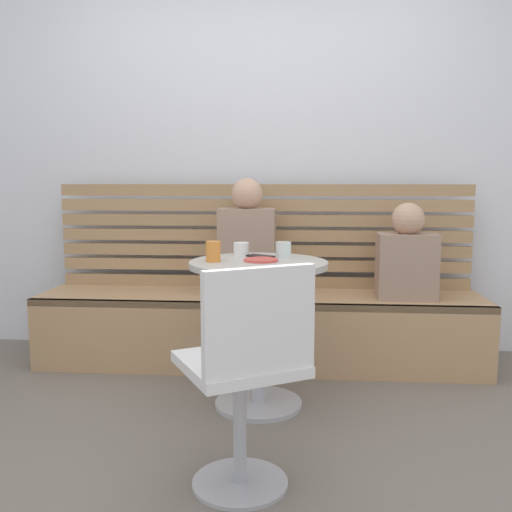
{
  "coord_description": "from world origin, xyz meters",
  "views": [
    {
      "loc": [
        0.25,
        -2.17,
        1.13
      ],
      "look_at": [
        0.02,
        0.66,
        0.75
      ],
      "focal_mm": 39.44,
      "sensor_mm": 36.0,
      "label": 1
    }
  ],
  "objects_px": {
    "cafe_table": "(259,305)",
    "white_chair": "(247,370)",
    "person_adult": "(247,243)",
    "person_child_left": "(407,257)",
    "cup_tumbler_orange": "(213,251)",
    "plate_small": "(261,260)",
    "booth_bench": "(259,329)",
    "cup_ceramic_white": "(241,249)",
    "phone_on_table": "(260,256)",
    "cup_glass_short": "(283,250)"
  },
  "relations": [
    {
      "from": "cafe_table",
      "to": "cup_glass_short",
      "type": "height_order",
      "value": "cup_glass_short"
    },
    {
      "from": "white_chair",
      "to": "person_child_left",
      "type": "distance_m",
      "value": 1.65
    },
    {
      "from": "plate_small",
      "to": "phone_on_table",
      "type": "height_order",
      "value": "plate_small"
    },
    {
      "from": "person_adult",
      "to": "phone_on_table",
      "type": "relative_size",
      "value": 5.04
    },
    {
      "from": "booth_bench",
      "to": "white_chair",
      "type": "height_order",
      "value": "white_chair"
    },
    {
      "from": "person_child_left",
      "to": "plate_small",
      "type": "relative_size",
      "value": 3.32
    },
    {
      "from": "white_chair",
      "to": "plate_small",
      "type": "distance_m",
      "value": 0.86
    },
    {
      "from": "person_child_left",
      "to": "phone_on_table",
      "type": "xyz_separation_m",
      "value": [
        -0.83,
        -0.46,
        0.06
      ]
    },
    {
      "from": "booth_bench",
      "to": "white_chair",
      "type": "relative_size",
      "value": 3.18
    },
    {
      "from": "cup_glass_short",
      "to": "cup_ceramic_white",
      "type": "relative_size",
      "value": 1.0
    },
    {
      "from": "plate_small",
      "to": "person_child_left",
      "type": "bearing_deg",
      "value": 36.98
    },
    {
      "from": "cup_glass_short",
      "to": "cup_tumbler_orange",
      "type": "bearing_deg",
      "value": -151.05
    },
    {
      "from": "phone_on_table",
      "to": "cup_tumbler_orange",
      "type": "bearing_deg",
      "value": 163.89
    },
    {
      "from": "white_chair",
      "to": "cup_tumbler_orange",
      "type": "relative_size",
      "value": 8.5
    },
    {
      "from": "booth_bench",
      "to": "plate_small",
      "type": "bearing_deg",
      "value": -85.12
    },
    {
      "from": "person_child_left",
      "to": "white_chair",
      "type": "bearing_deg",
      "value": -119.56
    },
    {
      "from": "booth_bench",
      "to": "person_child_left",
      "type": "height_order",
      "value": "person_child_left"
    },
    {
      "from": "person_child_left",
      "to": "phone_on_table",
      "type": "relative_size",
      "value": 4.04
    },
    {
      "from": "phone_on_table",
      "to": "cafe_table",
      "type": "bearing_deg",
      "value": -146.53
    },
    {
      "from": "cup_ceramic_white",
      "to": "cup_glass_short",
      "type": "bearing_deg",
      "value": -10.64
    },
    {
      "from": "booth_bench",
      "to": "cup_ceramic_white",
      "type": "bearing_deg",
      "value": -97.71
    },
    {
      "from": "person_child_left",
      "to": "cup_tumbler_orange",
      "type": "relative_size",
      "value": 5.65
    },
    {
      "from": "cup_ceramic_white",
      "to": "plate_small",
      "type": "height_order",
      "value": "cup_ceramic_white"
    },
    {
      "from": "person_adult",
      "to": "phone_on_table",
      "type": "xyz_separation_m",
      "value": [
        0.12,
        -0.51,
        -0.01
      ]
    },
    {
      "from": "booth_bench",
      "to": "phone_on_table",
      "type": "bearing_deg",
      "value": -85.44
    },
    {
      "from": "person_adult",
      "to": "plate_small",
      "type": "height_order",
      "value": "person_adult"
    },
    {
      "from": "white_chair",
      "to": "booth_bench",
      "type": "bearing_deg",
      "value": 92.49
    },
    {
      "from": "white_chair",
      "to": "cafe_table",
      "type": "bearing_deg",
      "value": 91.41
    },
    {
      "from": "white_chair",
      "to": "person_adult",
      "type": "bearing_deg",
      "value": 95.44
    },
    {
      "from": "person_adult",
      "to": "cup_glass_short",
      "type": "height_order",
      "value": "person_adult"
    },
    {
      "from": "cafe_table",
      "to": "phone_on_table",
      "type": "bearing_deg",
      "value": 91.49
    },
    {
      "from": "cup_tumbler_orange",
      "to": "cup_ceramic_white",
      "type": "relative_size",
      "value": 1.25
    },
    {
      "from": "cup_glass_short",
      "to": "cup_ceramic_white",
      "type": "height_order",
      "value": "cup_glass_short"
    },
    {
      "from": "cup_glass_short",
      "to": "phone_on_table",
      "type": "height_order",
      "value": "cup_glass_short"
    },
    {
      "from": "person_adult",
      "to": "cup_glass_short",
      "type": "bearing_deg",
      "value": -65.48
    },
    {
      "from": "cafe_table",
      "to": "white_chair",
      "type": "bearing_deg",
      "value": -88.59
    },
    {
      "from": "cafe_table",
      "to": "phone_on_table",
      "type": "relative_size",
      "value": 5.29
    },
    {
      "from": "cup_tumbler_orange",
      "to": "cup_glass_short",
      "type": "distance_m",
      "value": 0.38
    },
    {
      "from": "cup_ceramic_white",
      "to": "phone_on_table",
      "type": "height_order",
      "value": "cup_ceramic_white"
    },
    {
      "from": "person_adult",
      "to": "cup_ceramic_white",
      "type": "xyz_separation_m",
      "value": [
        0.01,
        -0.48,
        0.02
      ]
    },
    {
      "from": "white_chair",
      "to": "phone_on_table",
      "type": "height_order",
      "value": "white_chair"
    },
    {
      "from": "cup_glass_short",
      "to": "cup_ceramic_white",
      "type": "bearing_deg",
      "value": 169.36
    },
    {
      "from": "person_child_left",
      "to": "cup_tumbler_orange",
      "type": "distance_m",
      "value": 1.24
    },
    {
      "from": "person_child_left",
      "to": "phone_on_table",
      "type": "height_order",
      "value": "person_child_left"
    },
    {
      "from": "phone_on_table",
      "to": "cup_ceramic_white",
      "type": "bearing_deg",
      "value": 103.2
    },
    {
      "from": "person_adult",
      "to": "person_child_left",
      "type": "distance_m",
      "value": 0.95
    },
    {
      "from": "cup_tumbler_orange",
      "to": "plate_small",
      "type": "xyz_separation_m",
      "value": [
        0.23,
        0.04,
        -0.04
      ]
    },
    {
      "from": "booth_bench",
      "to": "plate_small",
      "type": "xyz_separation_m",
      "value": [
        0.06,
        -0.65,
        0.52
      ]
    },
    {
      "from": "white_chair",
      "to": "cup_glass_short",
      "type": "relative_size",
      "value": 10.63
    },
    {
      "from": "person_child_left",
      "to": "cup_ceramic_white",
      "type": "height_order",
      "value": "person_child_left"
    }
  ]
}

